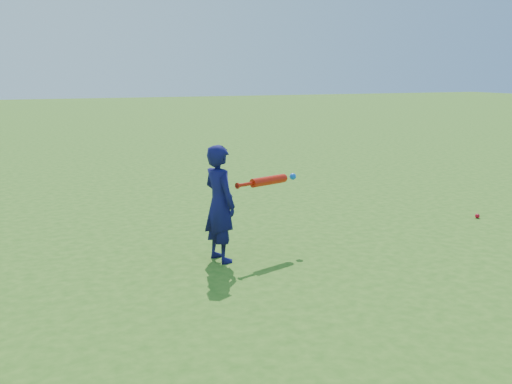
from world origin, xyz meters
The scene contains 4 objects.
ground centered at (0.00, 0.00, 0.00)m, with size 80.00×80.00×0.00m, color #306117.
child centered at (-0.63, 0.28, 0.61)m, with size 0.45×0.29×1.22m, color #100F49.
ground_ball_red centered at (3.17, 0.59, 0.03)m, with size 0.06×0.06×0.06m, color red.
bat_swing centered at (0.02, 0.44, 0.78)m, with size 0.83×0.33×0.10m.
Camera 1 is at (-2.49, -5.15, 1.94)m, focal length 40.00 mm.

